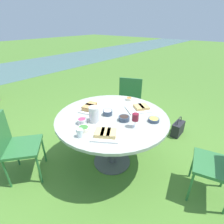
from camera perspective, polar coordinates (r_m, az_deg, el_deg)
ground_plane at (r=2.69m, az=0.00°, el=-15.81°), size 40.00×40.00×0.00m
dining_table at (r=2.29m, az=0.00°, el=-3.53°), size 1.44×1.44×0.77m
chair_near_left at (r=2.26m, az=32.85°, el=-13.66°), size 0.53×0.51×0.89m
chair_near_right at (r=3.41m, az=5.55°, el=4.53°), size 0.56×0.57×0.89m
chair_far_back at (r=2.48m, az=-29.29°, el=-8.76°), size 0.60×0.61×0.89m
water_pitcher at (r=2.09m, az=-5.89°, el=-0.73°), size 0.13×0.12×0.19m
wine_glass at (r=1.97m, az=7.63°, el=-1.83°), size 0.08×0.08×0.17m
platter_bread_main at (r=2.42m, az=9.11°, el=1.25°), size 0.41×0.39×0.06m
platter_charcuterie at (r=2.42m, az=-7.06°, el=1.66°), size 0.42×0.29×0.08m
platter_sandwich_side at (r=1.85m, az=-2.11°, el=-7.18°), size 0.36×0.37×0.06m
bowl_fries at (r=2.17m, az=13.48°, el=-2.48°), size 0.13×0.13×0.04m
bowl_salad at (r=1.96m, az=-9.31°, el=-5.42°), size 0.13×0.13×0.05m
bowl_olives at (r=2.14m, az=3.97°, el=-2.02°), size 0.13×0.13×0.05m
bowl_dip_red at (r=2.10m, az=-9.81°, el=-2.88°), size 0.11×0.11×0.06m
bowl_dip_cream at (r=2.25m, az=-1.43°, el=-0.14°), size 0.12×0.12×0.06m
bowl_roasted_veg at (r=2.71m, az=5.62°, el=4.32°), size 0.10×0.10×0.04m
cup_water_near at (r=1.87m, az=-10.42°, el=-6.72°), size 0.06×0.06×0.09m
handbag at (r=3.39m, az=20.70°, el=-5.02°), size 0.30×0.14×0.37m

